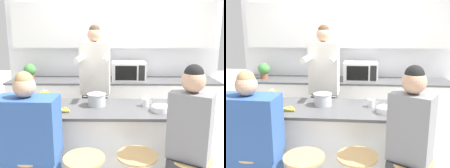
# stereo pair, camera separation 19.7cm
# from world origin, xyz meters

# --- Properties ---
(wall_back) EXTENTS (3.70, 0.22, 2.70)m
(wall_back) POSITION_xyz_m (0.00, 1.76, 1.54)
(wall_back) COLOR white
(wall_back) RESTS_ON ground_plane
(back_counter) EXTENTS (3.44, 0.64, 0.94)m
(back_counter) POSITION_xyz_m (0.00, 1.45, 0.47)
(back_counter) COLOR white
(back_counter) RESTS_ON ground_plane
(kitchen_island) EXTENTS (1.72, 0.72, 0.92)m
(kitchen_island) POSITION_xyz_m (0.00, 0.00, 0.46)
(kitchen_island) COLOR black
(kitchen_island) RESTS_ON ground_plane
(person_cooking) EXTENTS (0.40, 0.60, 1.82)m
(person_cooking) POSITION_xyz_m (-0.23, 0.56, 0.91)
(person_cooking) COLOR #383842
(person_cooking) RESTS_ON ground_plane
(person_wrapped_blanket) EXTENTS (0.53, 0.31, 1.43)m
(person_wrapped_blanket) POSITION_xyz_m (-0.70, -0.67, 0.67)
(person_wrapped_blanket) COLOR #2D5193
(person_wrapped_blanket) RESTS_ON ground_plane
(person_seated_near) EXTENTS (0.40, 0.38, 1.49)m
(person_seated_near) POSITION_xyz_m (0.66, -0.67, 0.70)
(person_seated_near) COLOR #333338
(person_seated_near) RESTS_ON ground_plane
(cooking_pot) EXTENTS (0.30, 0.21, 0.14)m
(cooking_pot) POSITION_xyz_m (-0.17, 0.07, 0.99)
(cooking_pot) COLOR #B7BABC
(cooking_pot) RESTS_ON kitchen_island
(fruit_bowl) EXTENTS (0.17, 0.17, 0.07)m
(fruit_bowl) POSITION_xyz_m (0.76, -0.04, 0.95)
(fruit_bowl) COLOR white
(fruit_bowl) RESTS_ON kitchen_island
(mixing_bowl_steel) EXTENTS (0.20, 0.20, 0.06)m
(mixing_bowl_steel) POSITION_xyz_m (0.52, -0.13, 0.95)
(mixing_bowl_steel) COLOR white
(mixing_bowl_steel) RESTS_ON kitchen_island
(coffee_cup_near) EXTENTS (0.11, 0.08, 0.09)m
(coffee_cup_near) POSITION_xyz_m (0.37, 0.06, 0.96)
(coffee_cup_near) COLOR white
(coffee_cup_near) RESTS_ON kitchen_island
(banana_bunch) EXTENTS (0.16, 0.11, 0.05)m
(banana_bunch) POSITION_xyz_m (-0.50, -0.16, 0.94)
(banana_bunch) COLOR yellow
(banana_bunch) RESTS_ON kitchen_island
(juice_carton) EXTENTS (0.08, 0.08, 0.18)m
(juice_carton) POSITION_xyz_m (-0.76, 0.06, 1.00)
(juice_carton) COLOR gold
(juice_carton) RESTS_ON kitchen_island
(microwave) EXTENTS (0.55, 0.38, 0.30)m
(microwave) POSITION_xyz_m (0.25, 1.41, 1.09)
(microwave) COLOR white
(microwave) RESTS_ON back_counter
(potted_plant) EXTENTS (0.20, 0.20, 0.26)m
(potted_plant) POSITION_xyz_m (-1.39, 1.45, 1.08)
(potted_plant) COLOR #93563D
(potted_plant) RESTS_ON back_counter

